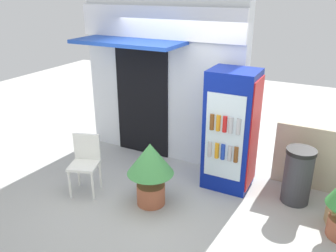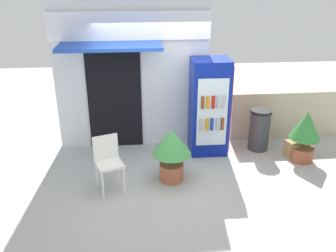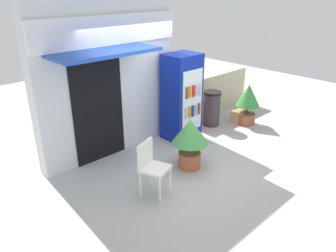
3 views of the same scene
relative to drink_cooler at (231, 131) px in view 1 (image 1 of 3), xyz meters
name	(u,v)px [view 1 (image 1 of 3)]	position (x,y,z in m)	size (l,w,h in m)	color
ground	(152,196)	(-0.92, -0.87, -0.94)	(16.00, 16.00, 0.00)	#B2B2AD
storefront_building	(162,68)	(-1.49, 0.55, 0.70)	(3.00, 1.11, 3.22)	silver
drink_cooler	(231,131)	(0.00, 0.00, 0.00)	(0.73, 0.67, 1.88)	navy
plastic_chair	(86,159)	(-1.90, -1.17, -0.40)	(0.52, 0.52, 0.91)	white
potted_plant_near_shop	(150,166)	(-0.84, -1.03, -0.32)	(0.67, 0.67, 0.97)	#AD5B3D
trash_bin	(298,176)	(1.04, 0.00, -0.51)	(0.42, 0.42, 0.85)	#38383D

